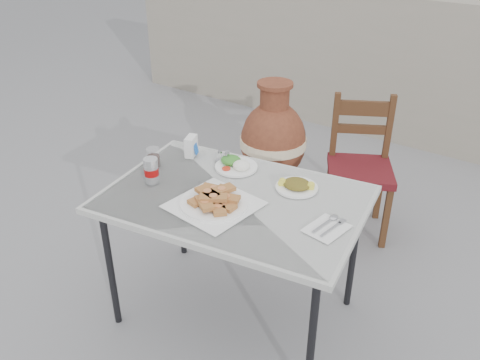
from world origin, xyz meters
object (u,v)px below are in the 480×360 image
Objects in this scene: napkin_holder at (191,146)px; chair at (360,166)px; condiment_caddy at (225,158)px; pide_plate at (214,199)px; terracotta_urn at (273,142)px; salad_chopped_plate at (297,185)px; salad_rice_plate at (236,164)px; soda_can at (151,170)px; cola_glass at (154,158)px; cafe_table at (234,205)px.

chair is at bearing 35.43° from napkin_holder.
pide_plate is at bearing -60.55° from condiment_caddy.
terracotta_urn is at bearing 106.40° from condiment_caddy.
pide_plate is 0.40m from salad_chopped_plate.
salad_rice_plate is 1.08m from terracotta_urn.
chair is (0.57, 1.19, -0.32)m from soda_can.
napkin_holder reaches higher than cola_glass.
cafe_table is 1.31m from terracotta_urn.
cafe_table is at bearing -132.08° from salad_chopped_plate.
napkin_holder is 0.12× the size of chair.
napkin_holder is (-0.27, -0.02, 0.03)m from salad_rice_plate.
condiment_caddy is 0.96m from chair.
cafe_table is at bearing -56.34° from salad_rice_plate.
terracotta_urn is (-0.51, 1.18, -0.28)m from cafe_table.
chair reaches higher than salad_chopped_plate.
condiment_caddy is at bearing -7.81° from napkin_holder.
soda_can is 1.27× the size of cola_glass.
napkin_holder is (-0.42, 0.20, 0.10)m from cafe_table.
napkin_holder is at bearing 140.80° from pide_plate.
salad_rice_plate is 0.27m from napkin_holder.
cola_glass is at bearing 130.02° from soda_can.
cola_glass reaches higher than condiment_caddy.
cola_glass is 1.05× the size of condiment_caddy.
napkin_holder is 1.10m from chair.
terracotta_urn is at bearing 142.74° from chair.
terracotta_urn reaches higher than pide_plate.
cafe_table is at bearing 16.57° from soda_can.
terracotta_urn reaches higher than salad_chopped_plate.
chair is at bearing 68.82° from salad_rice_plate.
pide_plate is 1.24m from chair.
pide_plate is 0.50m from napkin_holder.
pide_plate is 0.47× the size of terracotta_urn.
cola_glass is at bearing -147.73° from salad_rice_plate.
condiment_caddy is 1.03m from terracotta_urn.
cola_glass reaches higher than cafe_table.
salad_rice_plate is 0.35m from salad_chopped_plate.
salad_chopped_plate is at bearing 29.65° from soda_can.
cola_glass is 0.91× the size of napkin_holder.
salad_rice_plate is at bearing 109.79° from pide_plate.
cafe_table is 5.94× the size of salad_rice_plate.
pide_plate is 0.36m from soda_can.
cola_glass is 1.23m from terracotta_urn.
soda_can is 1.33× the size of condiment_caddy.
soda_can is 0.40m from condiment_caddy.
pide_plate is 1.42m from terracotta_urn.
chair is (0.41, 0.83, -0.28)m from condiment_caddy.
salad_rice_plate is (-0.12, 0.34, -0.01)m from pide_plate.
soda_can reaches higher than terracotta_urn.
soda_can is at bearing -179.39° from pide_plate.
soda_can reaches higher than cola_glass.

